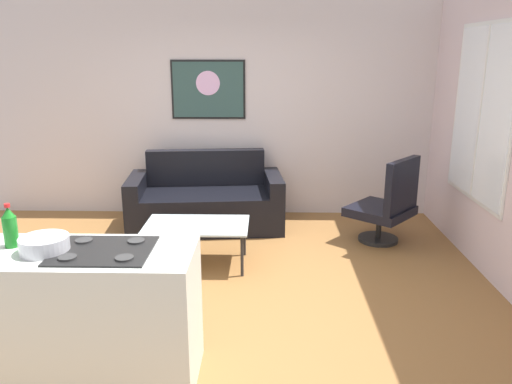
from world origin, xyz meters
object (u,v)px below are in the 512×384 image
Objects in this scene: coffee_table at (197,227)px; mixing_bowl at (44,245)px; wall_painting at (208,90)px; couch at (206,203)px; armchair at (388,205)px; soda_bottle_2 at (10,227)px.

mixing_bowl is at bearing -109.78° from coffee_table.
wall_painting reaches higher than coffee_table.
mixing_bowl is 3.72m from wall_painting.
wall_painting reaches higher than mixing_bowl.
couch is 2.17m from armchair.
armchair reaches higher than couch.
mixing_bowl is at bearing -99.75° from wall_painting.
mixing_bowl is at bearing -19.15° from soda_bottle_2.
couch is 2.04× the size of wall_painting.
couch is at bearing -89.63° from wall_painting.
armchair is 3.30× the size of mixing_bowl.
armchair is 1.05× the size of wall_painting.
couch is 3.17m from soda_bottle_2.
coffee_table is at bearing -87.67° from couch.
soda_bottle_2 is 0.95× the size of mixing_bowl.
mixing_bowl is at bearing -101.57° from couch.
armchair reaches higher than coffee_table.
soda_bottle_2 is at bearing -117.26° from coffee_table.
wall_painting is (-2.10, 1.08, 1.18)m from armchair.
wall_painting is (0.62, 3.61, 0.69)m from mixing_bowl.
wall_painting reaches higher than soda_bottle_2.
armchair is 3.89m from soda_bottle_2.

